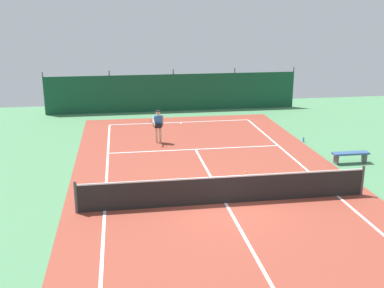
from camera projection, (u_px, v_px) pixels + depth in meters
ground_plane at (226, 203)px, 15.99m from camera, size 36.00×36.00×0.00m
court_surface at (226, 203)px, 15.99m from camera, size 11.02×26.60×0.01m
tennis_net at (226, 190)px, 15.85m from camera, size 10.12×0.10×1.10m
back_fence at (173, 99)px, 30.65m from camera, size 16.30×0.98×2.70m
tennis_player at (158, 124)px, 22.93m from camera, size 0.69×0.77×1.64m
tennis_ball_near_player at (246, 172)px, 18.93m from camera, size 0.07×0.07×0.07m
tennis_ball_midcourt at (210, 179)px, 18.13m from camera, size 0.07×0.07×0.07m
parked_car at (196, 89)px, 33.66m from camera, size 2.17×4.28×1.68m
courtside_bench at (351, 155)px, 20.03m from camera, size 1.60×0.40×0.49m
water_bottle at (303, 140)px, 23.28m from camera, size 0.08×0.08×0.24m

